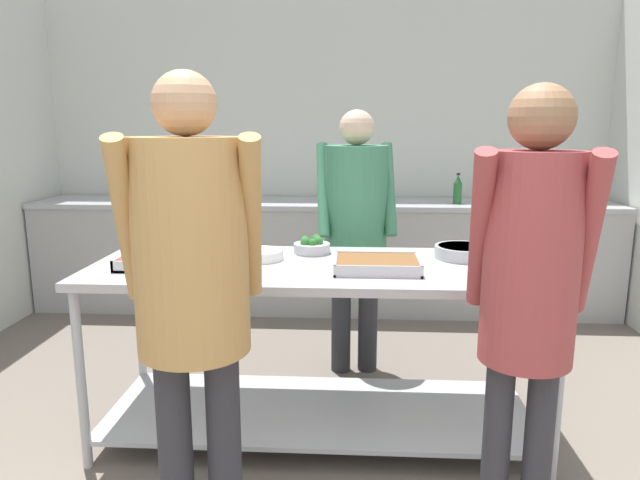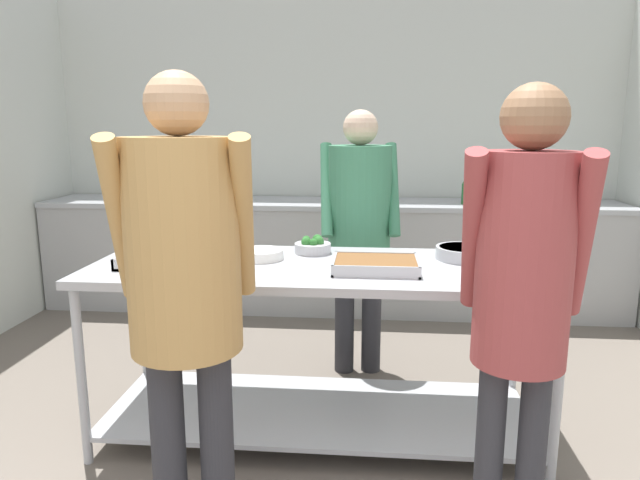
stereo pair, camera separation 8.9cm
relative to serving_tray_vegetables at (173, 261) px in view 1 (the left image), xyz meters
The scene contains 12 objects.
wall_rear 2.62m from the serving_tray_vegetables, 76.53° to the left, with size 4.99×0.06×2.65m.
back_counter 2.27m from the serving_tray_vegetables, 74.32° to the left, with size 4.83×0.65×0.92m.
serving_counter 0.76m from the serving_tray_vegetables, ahead, with size 2.20×0.82×0.89m.
serving_tray_vegetables is the anchor object (origin of this frame).
plate_stack 0.43m from the serving_tray_vegetables, 21.88° to the left, with size 0.23×0.23×0.05m.
broccoli_bowl 0.72m from the serving_tray_vegetables, 26.49° to the left, with size 0.19×0.19×0.09m.
serving_tray_roast 0.97m from the serving_tray_vegetables, ahead, with size 0.40×0.30×0.05m.
sauce_pan 1.44m from the serving_tray_vegetables, ahead, with size 0.43×0.29×0.06m.
guest_serving_left 0.84m from the serving_tray_vegetables, 67.79° to the right, with size 0.53×0.41×1.72m.
guest_serving_right 1.63m from the serving_tray_vegetables, 27.17° to the right, with size 0.45×0.39×1.68m.
cook_behind_counter 1.23m from the serving_tray_vegetables, 44.46° to the left, with size 0.50×0.38×1.64m.
water_bottle 2.68m from the serving_tray_vegetables, 50.49° to the left, with size 0.07×0.07×0.25m.
Camera 1 is at (0.25, -0.73, 1.55)m, focal length 32.00 mm.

